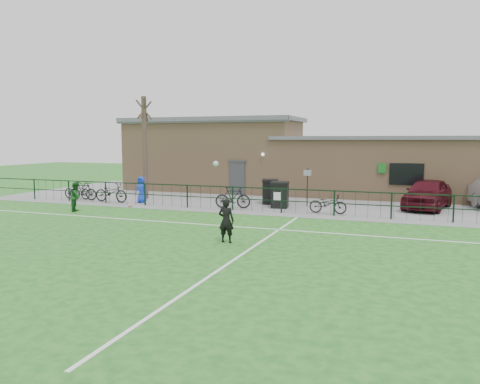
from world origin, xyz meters
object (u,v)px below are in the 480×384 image
(wheelie_bin_right, at_px, (280,195))
(sign_post, at_px, (307,187))
(bicycle_d, at_px, (233,198))
(ball_ground, at_px, (130,205))
(wheelie_bin_left, at_px, (270,192))
(outfield_player, at_px, (76,197))
(bare_tree, at_px, (145,148))
(bicycle_e, at_px, (328,204))
(car_maroon, at_px, (428,194))
(bicycle_a, at_px, (77,191))
(bicycle_b, at_px, (83,191))
(spectator_child, at_px, (141,190))
(bicycle_c, at_px, (111,192))

(wheelie_bin_right, height_order, sign_post, sign_post)
(bicycle_d, distance_m, ball_ground, 5.38)
(wheelie_bin_left, relative_size, outfield_player, 0.87)
(bare_tree, bearing_deg, outfield_player, -96.47)
(wheelie_bin_left, distance_m, sign_post, 2.16)
(bicycle_e, bearing_deg, wheelie_bin_right, 69.54)
(car_maroon, bearing_deg, wheelie_bin_left, -159.55)
(wheelie_bin_right, bearing_deg, wheelie_bin_left, 117.64)
(ball_ground, bearing_deg, bicycle_a, 160.08)
(bicycle_b, bearing_deg, wheelie_bin_right, -90.15)
(sign_post, relative_size, bicycle_d, 1.10)
(bare_tree, relative_size, bicycle_a, 3.22)
(car_maroon, relative_size, bicycle_b, 2.58)
(bare_tree, height_order, sign_post, bare_tree)
(sign_post, xyz_separation_m, bicycle_a, (-13.34, -1.70, -0.51))
(sign_post, relative_size, outfield_player, 1.39)
(spectator_child, bearing_deg, car_maroon, 13.78)
(bicycle_a, xyz_separation_m, ball_ground, (4.76, -1.73, -0.41))
(bare_tree, height_order, bicycle_c, bare_tree)
(wheelie_bin_left, relative_size, wheelie_bin_right, 0.99)
(wheelie_bin_left, xyz_separation_m, bicycle_c, (-8.53, -2.45, -0.08))
(outfield_player, height_order, ball_ground, outfield_player)
(sign_post, relative_size, bicycle_a, 1.07)
(wheelie_bin_left, relative_size, ball_ground, 6.09)
(wheelie_bin_right, relative_size, bicycle_b, 0.71)
(ball_ground, bearing_deg, spectator_child, 101.61)
(bare_tree, xyz_separation_m, outfield_player, (-0.61, -5.37, -2.28))
(bicycle_d, height_order, bicycle_e, bicycle_d)
(bare_tree, xyz_separation_m, bicycle_b, (-3.00, -1.91, -2.45))
(spectator_child, distance_m, ball_ground, 1.79)
(wheelie_bin_right, relative_size, bicycle_c, 0.60)
(wheelie_bin_left, height_order, ball_ground, wheelie_bin_left)
(bicycle_e, bearing_deg, ball_ground, 99.67)
(bare_tree, bearing_deg, ball_ground, -71.63)
(bicycle_d, xyz_separation_m, spectator_child, (-5.50, 0.18, 0.18))
(sign_post, relative_size, bicycle_c, 0.96)
(car_maroon, relative_size, bicycle_a, 2.42)
(wheelie_bin_left, relative_size, sign_post, 0.62)
(bicycle_c, height_order, bicycle_d, bicycle_c)
(car_maroon, distance_m, bicycle_e, 5.55)
(outfield_player, bearing_deg, car_maroon, -90.93)
(bicycle_a, bearing_deg, wheelie_bin_left, -77.11)
(wheelie_bin_right, relative_size, sign_post, 0.63)
(bicycle_d, relative_size, ball_ground, 8.88)
(sign_post, bearing_deg, bare_tree, -179.49)
(bare_tree, height_order, bicycle_e, bare_tree)
(bicycle_b, relative_size, ball_ground, 8.58)
(sign_post, bearing_deg, bicycle_a, -172.72)
(bicycle_c, distance_m, ball_ground, 2.46)
(ball_ground, bearing_deg, wheelie_bin_right, 18.80)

